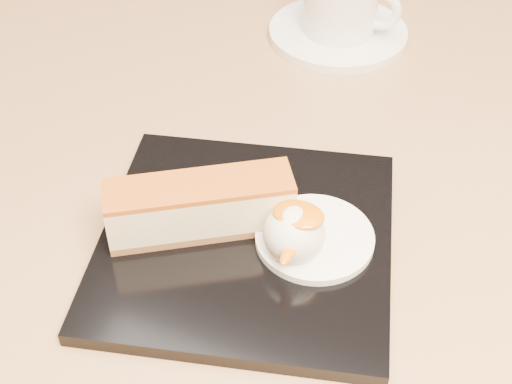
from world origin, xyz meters
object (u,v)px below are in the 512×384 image
at_px(dessert_plate, 246,241).
at_px(cheesecake, 200,206).
at_px(ice_cream_scoop, 294,233).
at_px(saucer, 338,33).
at_px(table, 236,274).
at_px(coffee_cup, 343,1).

relative_size(dessert_plate, cheesecake, 1.60).
xyz_separation_m(dessert_plate, ice_cream_scoop, (0.04, -0.01, 0.03)).
bearing_deg(saucer, ice_cream_scoop, -78.11).
bearing_deg(dessert_plate, table, 119.70).
relative_size(cheesecake, saucer, 0.92).
bearing_deg(saucer, cheesecake, -91.00).
distance_m(cheesecake, ice_cream_scoop, 0.08).
relative_size(cheesecake, coffee_cup, 1.31).
bearing_deg(ice_cream_scoop, saucer, 101.89).
xyz_separation_m(table, ice_cream_scoop, (0.09, -0.10, 0.19)).
xyz_separation_m(cheesecake, saucer, (0.01, 0.33, -0.03)).
relative_size(saucer, coffee_cup, 1.43).
bearing_deg(saucer, coffee_cup, -0.19).
bearing_deg(dessert_plate, coffee_cup, 94.81).
bearing_deg(dessert_plate, ice_cream_scoop, -7.13).
bearing_deg(cheesecake, dessert_plate, -24.69).
bearing_deg(ice_cream_scoop, table, 133.72).
bearing_deg(coffee_cup, table, -95.89).
xyz_separation_m(dessert_plate, coffee_cup, (-0.03, 0.32, 0.04)).
height_order(table, ice_cream_scoop, ice_cream_scoop).
xyz_separation_m(dessert_plate, saucer, (-0.03, 0.32, -0.00)).
height_order(dessert_plate, ice_cream_scoop, ice_cream_scoop).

